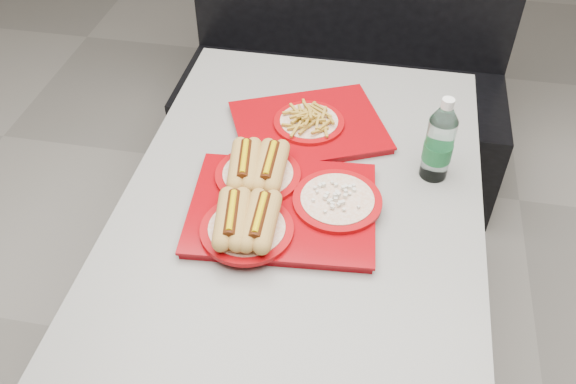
% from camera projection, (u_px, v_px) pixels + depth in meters
% --- Properties ---
extents(ground, '(6.00, 6.00, 0.00)m').
position_uv_depth(ground, '(296.00, 367.00, 2.03)').
color(ground, gray).
rests_on(ground, ground).
extents(diner_table, '(0.92, 1.42, 0.75)m').
position_uv_depth(diner_table, '(298.00, 252.00, 1.62)').
color(diner_table, black).
rests_on(diner_table, ground).
extents(booth_bench, '(1.30, 0.57, 1.35)m').
position_uv_depth(booth_bench, '(343.00, 84.00, 2.53)').
color(booth_bench, black).
rests_on(booth_bench, ground).
extents(tray_near, '(0.48, 0.41, 0.10)m').
position_uv_depth(tray_near, '(275.00, 201.00, 1.48)').
color(tray_near, '#870309').
rests_on(tray_near, diner_table).
extents(tray_far, '(0.50, 0.46, 0.08)m').
position_uv_depth(tray_far, '(309.00, 124.00, 1.72)').
color(tray_far, '#870309').
rests_on(tray_far, diner_table).
extents(water_bottle, '(0.07, 0.07, 0.24)m').
position_uv_depth(water_bottle, '(439.00, 144.00, 1.53)').
color(water_bottle, silver).
rests_on(water_bottle, diner_table).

